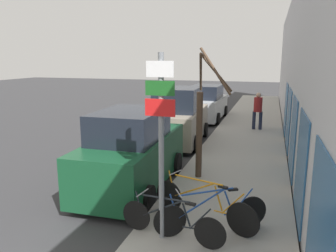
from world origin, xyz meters
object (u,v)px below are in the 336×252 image
(signpost, at_px, (161,139))
(parked_car_2, at_px, (207,104))
(bicycle_2, at_px, (203,204))
(pedestrian_near, at_px, (258,108))
(parked_car_0, at_px, (133,152))
(bicycle_1, at_px, (212,213))
(bicycle_0, at_px, (171,221))
(parked_car_1, at_px, (179,118))
(street_tree, at_px, (202,122))

(signpost, distance_m, parked_car_2, 13.68)
(signpost, height_order, bicycle_2, signpost)
(pedestrian_near, bearing_deg, parked_car_2, -45.04)
(parked_car_0, bearing_deg, parked_car_2, 88.10)
(bicycle_1, relative_size, pedestrian_near, 1.14)
(signpost, xyz_separation_m, bicycle_0, (0.19, 0.01, -1.63))
(bicycle_0, relative_size, parked_car_1, 0.50)
(bicycle_2, bearing_deg, pedestrian_near, 17.69)
(bicycle_0, distance_m, bicycle_1, 0.87)
(parked_car_2, bearing_deg, bicycle_2, -78.90)
(bicycle_1, xyz_separation_m, parked_car_1, (-2.72, 7.21, 0.54))
(bicycle_1, height_order, parked_car_1, parked_car_1)
(parked_car_0, xyz_separation_m, parked_car_1, (-0.12, 5.19, 0.06))
(bicycle_0, xyz_separation_m, parked_car_2, (-1.91, 13.51, 0.43))
(parked_car_0, distance_m, pedestrian_near, 8.89)
(parked_car_0, distance_m, street_tree, 2.15)
(bicycle_0, relative_size, pedestrian_near, 1.20)
(parked_car_2, bearing_deg, parked_car_1, -90.60)
(bicycle_2, bearing_deg, street_tree, 34.29)
(bicycle_2, xyz_separation_m, parked_car_1, (-2.47, 6.90, 0.52))
(signpost, height_order, street_tree, street_tree)
(parked_car_0, xyz_separation_m, parked_car_2, (-0.01, 10.97, -0.07))
(signpost, distance_m, bicycle_1, 1.91)
(signpost, relative_size, bicycle_1, 1.71)
(bicycle_2, distance_m, parked_car_0, 2.94)
(bicycle_2, height_order, parked_car_0, parked_car_0)
(pedestrian_near, bearing_deg, parked_car_0, 65.91)
(bicycle_2, xyz_separation_m, parked_car_0, (-2.35, 1.71, 0.46))
(bicycle_2, height_order, pedestrian_near, pedestrian_near)
(signpost, bearing_deg, bicycle_1, 30.56)
(bicycle_0, distance_m, street_tree, 3.77)
(parked_car_0, height_order, pedestrian_near, parked_car_0)
(parked_car_0, bearing_deg, parked_car_1, 89.43)
(parked_car_1, bearing_deg, bicycle_1, -72.33)
(parked_car_1, bearing_deg, parked_car_0, -91.66)
(parked_car_0, height_order, parked_car_2, parked_car_0)
(bicycle_1, bearing_deg, bicycle_2, 7.47)
(street_tree, bearing_deg, parked_car_1, 113.95)
(bicycle_2, distance_m, street_tree, 3.05)
(parked_car_2, height_order, pedestrian_near, parked_car_2)
(parked_car_1, distance_m, parked_car_2, 5.78)
(signpost, bearing_deg, pedestrian_near, 83.13)
(bicycle_1, height_order, street_tree, street_tree)
(bicycle_2, distance_m, parked_car_1, 7.34)
(signpost, height_order, pedestrian_near, signpost)
(bicycle_0, height_order, parked_car_1, parked_car_1)
(signpost, height_order, bicycle_0, signpost)
(parked_car_2, distance_m, street_tree, 10.15)
(bicycle_2, distance_m, parked_car_2, 12.90)
(signpost, bearing_deg, parked_car_2, 97.21)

